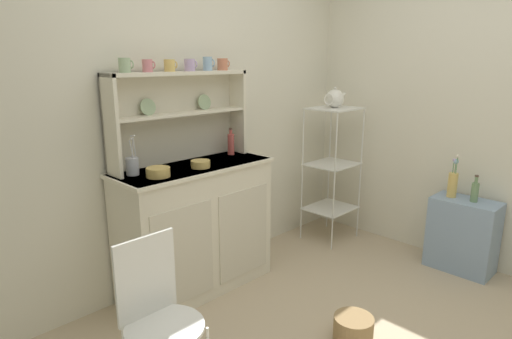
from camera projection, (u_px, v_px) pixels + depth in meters
name	position (u px, v px, depth m)	size (l,w,h in m)	color
wall_back	(194.00, 111.00, 3.18)	(3.84, 0.05, 2.50)	silver
wall_right	(506.00, 111.00, 3.18)	(0.05, 3.84, 2.50)	silver
hutch_cabinet	(196.00, 227.00, 3.05)	(1.13, 0.45, 0.92)	silver
hutch_shelf_unit	(178.00, 109.00, 2.96)	(1.05, 0.18, 0.62)	beige
bakers_rack	(332.00, 160.00, 3.88)	(0.43, 0.37, 1.21)	silver
side_shelf_blue	(463.00, 235.00, 3.38)	(0.28, 0.48, 0.57)	#849EBC
wire_chair	(157.00, 310.00, 1.97)	(0.36, 0.36, 0.85)	white
floor_basket	(353.00, 329.00, 2.55)	(0.23, 0.23, 0.16)	#93754C
cup_sage_0	(125.00, 65.00, 2.59)	(0.09, 0.07, 0.09)	#9EB78E
cup_rose_1	(148.00, 66.00, 2.70)	(0.08, 0.06, 0.08)	#D17A84
cup_gold_2	(170.00, 65.00, 2.81)	(0.09, 0.07, 0.08)	#DBB760
cup_lilac_3	(190.00, 65.00, 2.92)	(0.09, 0.07, 0.08)	#B79ECC
cup_sky_4	(208.00, 64.00, 3.02)	(0.08, 0.07, 0.09)	#8EB2D1
cup_terracotta_5	(223.00, 64.00, 3.12)	(0.09, 0.08, 0.08)	#C67556
bowl_mixing_large	(158.00, 172.00, 2.66)	(0.15, 0.15, 0.06)	#DBB760
bowl_floral_medium	(201.00, 164.00, 2.88)	(0.13, 0.13, 0.05)	#DBB760
jam_bottle	(231.00, 143.00, 3.26)	(0.05, 0.05, 0.20)	#B74C47
utensil_jar	(132.00, 165.00, 2.69)	(0.08, 0.08, 0.25)	#B2B7C6
porcelain_teapot	(335.00, 98.00, 3.74)	(0.25, 0.16, 0.18)	white
flower_vase	(453.00, 183.00, 3.37)	(0.07, 0.07, 0.34)	#DBB760
oil_bottle	(475.00, 191.00, 3.26)	(0.05, 0.05, 0.21)	#6B8C60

